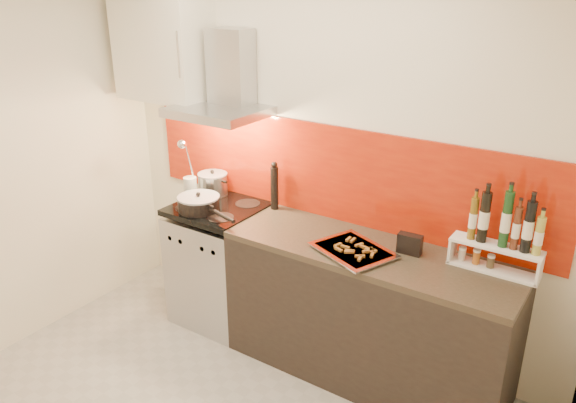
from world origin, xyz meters
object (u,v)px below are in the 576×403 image
Objects in this scene: stock_pot at (213,184)px; baking_tray at (353,250)px; saute_pan at (199,203)px; pepper_mill at (274,186)px; counter at (367,313)px; range_stove at (221,264)px.

baking_tray is (1.31, -0.26, -0.08)m from stock_pot.
saute_pan is 0.54m from pepper_mill.
baking_tray is at bearing -10.98° from stock_pot.
pepper_mill is (-0.85, 0.20, 0.62)m from counter.
range_stove is at bearing -179.77° from counter.
counter is at bearing 0.23° from range_stove.
pepper_mill reaches higher than range_stove.
baking_tray is at bearing 1.96° from saute_pan.
counter is 8.18× the size of stock_pot.
pepper_mill is at bearing 30.59° from range_stove.
pepper_mill reaches higher than baking_tray.
saute_pan reaches higher than counter.
range_stove is 4.13× the size of stock_pot.
saute_pan is 1.19m from baking_tray.
counter is 3.28× the size of baking_tray.
saute_pan is (-1.25, -0.14, 0.51)m from counter.
range_stove is 1.23m from baking_tray.
range_stove is 0.60m from stock_pot.
pepper_mill is (0.40, 0.34, 0.11)m from saute_pan.
stock_pot is at bearing 173.41° from counter.
stock_pot is at bearing -175.45° from pepper_mill.
saute_pan is 1.60× the size of pepper_mill.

